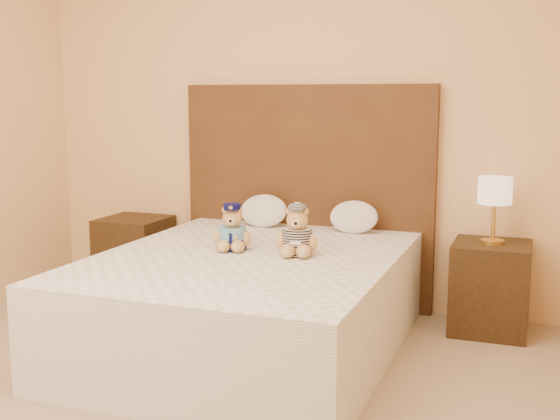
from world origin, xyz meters
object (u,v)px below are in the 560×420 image
object	(u,v)px
teddy_police	(232,227)
pillow_left	(264,209)
nightstand_right	(490,287)
bed	(249,302)
pillow_right	(354,215)
nightstand_left	(135,255)
lamp	(495,194)
teddy_prisoner	(297,231)

from	to	relation	value
teddy_police	pillow_left	world-z (taller)	teddy_police
nightstand_right	bed	bearing A→B (deg)	-147.38
nightstand_right	teddy_police	world-z (taller)	teddy_police
pillow_left	pillow_right	xyz separation A→B (m)	(0.63, 0.00, -0.01)
nightstand_left	bed	bearing A→B (deg)	-32.62
bed	lamp	distance (m)	1.59
nightstand_right	pillow_right	world-z (taller)	pillow_right
teddy_police	pillow_right	xyz separation A→B (m)	(0.52, 0.75, -0.02)
pillow_left	pillow_right	world-z (taller)	pillow_left
teddy_police	pillow_left	xyz separation A→B (m)	(-0.11, 0.75, -0.02)
nightstand_left	teddy_prisoner	xyz separation A→B (m)	(1.51, -0.72, 0.41)
bed	pillow_right	xyz separation A→B (m)	(0.38, 0.83, 0.39)
pillow_right	teddy_prisoner	bearing A→B (deg)	-99.66
nightstand_right	lamp	bearing A→B (deg)	180.00
teddy_prisoner	pillow_left	size ratio (longest dim) A/B	0.83
lamp	pillow_right	xyz separation A→B (m)	(-0.87, 0.03, -0.19)
bed	teddy_prisoner	bearing A→B (deg)	18.16
nightstand_left	pillow_left	bearing A→B (deg)	1.71
teddy_prisoner	pillow_right	size ratio (longest dim) A/B	0.86
lamp	pillow_left	bearing A→B (deg)	178.85
teddy_prisoner	pillow_right	bearing A→B (deg)	67.33
teddy_prisoner	teddy_police	bearing A→B (deg)	167.43
bed	pillow_right	world-z (taller)	pillow_right
teddy_police	teddy_prisoner	size ratio (longest dim) A/B	0.97
bed	teddy_police	distance (m)	0.44
nightstand_left	teddy_police	bearing A→B (deg)	-32.81
lamp	pillow_left	xyz separation A→B (m)	(-1.49, 0.03, -0.18)
nightstand_left	teddy_police	size ratio (longest dim) A/B	2.08
bed	nightstand_right	size ratio (longest dim) A/B	3.64
pillow_right	pillow_left	bearing A→B (deg)	180.00
teddy_prisoner	pillow_right	world-z (taller)	teddy_prisoner
teddy_police	nightstand_left	bearing A→B (deg)	131.65
nightstand_left	teddy_police	xyz separation A→B (m)	(1.12, -0.72, 0.41)
bed	nightstand_left	distance (m)	1.48
nightstand_left	pillow_right	distance (m)	1.68
nightstand_left	pillow_right	xyz separation A→B (m)	(1.63, 0.03, 0.39)
pillow_right	bed	bearing A→B (deg)	-114.79
nightstand_right	teddy_police	distance (m)	1.61
nightstand_left	lamp	bearing A→B (deg)	0.00
teddy_police	teddy_prisoner	world-z (taller)	teddy_prisoner
nightstand_left	lamp	size ratio (longest dim) A/B	1.38
teddy_prisoner	pillow_left	xyz separation A→B (m)	(-0.50, 0.75, -0.02)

